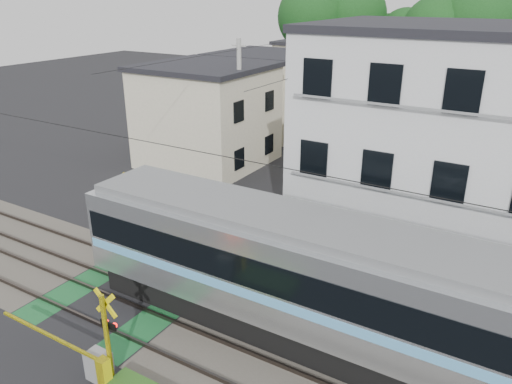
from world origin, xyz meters
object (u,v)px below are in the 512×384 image
Objects in this scene: crossing_signal_near at (99,361)px; apartment_block at (439,144)px; crossing_signal_far at (143,224)px; pedestrian at (384,127)px.

crossing_signal_near is 0.46× the size of apartment_block.
crossing_signal_far is (-5.17, 7.31, 0.00)m from crossing_signal_near.
apartment_block is at bearing 91.33° from pedestrian.
crossing_signal_far reaches higher than pedestrian.
crossing_signal_near reaches higher than pedestrian.
pedestrian is (-7.01, 15.93, -3.73)m from apartment_block.
crossing_signal_near and crossing_signal_far have the same top height.
crossing_signal_far is 0.46× the size of apartment_block.
crossing_signal_near is 8.95m from crossing_signal_far.
crossing_signal_near is 2.56× the size of pedestrian.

